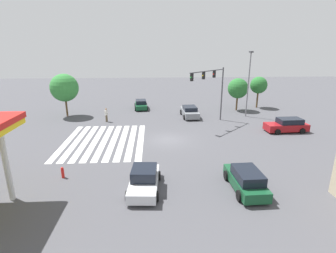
{
  "coord_description": "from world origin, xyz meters",
  "views": [
    {
      "loc": [
        26.12,
        -1.55,
        9.49
      ],
      "look_at": [
        0.0,
        0.0,
        1.48
      ],
      "focal_mm": 28.0,
      "sensor_mm": 36.0,
      "label": 1
    }
  ],
  "objects": [
    {
      "name": "tree_corner_a",
      "position": [
        -10.69,
        -13.69,
        4.05
      ],
      "size": [
        3.81,
        3.81,
        5.96
      ],
      "color": "brown",
      "rests_on": "ground_plane"
    },
    {
      "name": "fire_hydrant",
      "position": [
        7.88,
        -8.41,
        0.43
      ],
      "size": [
        0.22,
        0.22,
        0.86
      ],
      "color": "red",
      "rests_on": "ground_plane"
    },
    {
      "name": "car_0",
      "position": [
        -2.04,
        13.95,
        0.75
      ],
      "size": [
        2.26,
        4.86,
        1.58
      ],
      "rotation": [
        0.0,
        0.0,
        -1.52
      ],
      "color": "maroon",
      "rests_on": "ground_plane"
    },
    {
      "name": "car_3",
      "position": [
        10.4,
        4.74,
        0.74
      ],
      "size": [
        4.53,
        2.13,
        1.55
      ],
      "rotation": [
        0.0,
        0.0,
        3.17
      ],
      "color": "#144728",
      "rests_on": "ground_plane"
    },
    {
      "name": "street_light_pole_a",
      "position": [
        -9.06,
        11.55,
        5.27
      ],
      "size": [
        0.8,
        0.36,
        8.91
      ],
      "color": "slate",
      "rests_on": "ground_plane"
    },
    {
      "name": "crosswalk_markings",
      "position": [
        0.0,
        -6.7,
        0.0
      ],
      "size": [
        10.77,
        8.2,
        0.01
      ],
      "rotation": [
        0.0,
        0.0,
        1.57
      ],
      "color": "silver",
      "rests_on": "ground_plane"
    },
    {
      "name": "car_4",
      "position": [
        9.93,
        -2.23,
        0.7
      ],
      "size": [
        4.59,
        2.36,
        1.56
      ],
      "rotation": [
        0.0,
        0.0,
        -0.07
      ],
      "color": "silver",
      "rests_on": "ground_plane"
    },
    {
      "name": "pedestrian",
      "position": [
        -7.47,
        -7.65,
        1.04
      ],
      "size": [
        0.41,
        0.41,
        1.83
      ],
      "rotation": [
        0.0,
        0.0,
        0.8
      ],
      "color": "brown",
      "rests_on": "ground_plane"
    },
    {
      "name": "tree_corner_c",
      "position": [
        -14.58,
        15.29,
        3.61
      ],
      "size": [
        2.66,
        2.66,
        4.96
      ],
      "color": "brown",
      "rests_on": "ground_plane"
    },
    {
      "name": "traffic_signal_mast",
      "position": [
        -5.84,
        5.84,
        5.17
      ],
      "size": [
        5.13,
        5.13,
        6.97
      ],
      "rotation": [
        0.0,
        0.0,
        -0.79
      ],
      "color": "#47474C",
      "rests_on": "ground_plane"
    },
    {
      "name": "car_2",
      "position": [
        -14.76,
        -3.42,
        0.67
      ],
      "size": [
        4.25,
        2.24,
        1.4
      ],
      "rotation": [
        0.0,
        0.0,
        0.07
      ],
      "color": "#144728",
      "rests_on": "ground_plane"
    },
    {
      "name": "tree_corner_b",
      "position": [
        -12.84,
        11.4,
        3.4
      ],
      "size": [
        3.04,
        3.04,
        4.94
      ],
      "color": "brown",
      "rests_on": "ground_plane"
    },
    {
      "name": "ground_plane",
      "position": [
        0.0,
        0.0,
        0.0
      ],
      "size": [
        116.42,
        116.42,
        0.0
      ],
      "primitive_type": "plane",
      "color": "#47474C"
    },
    {
      "name": "car_1",
      "position": [
        -9.37,
        3.61,
        0.72
      ],
      "size": [
        4.81,
        2.36,
        1.51
      ],
      "rotation": [
        0.0,
        0.0,
        3.19
      ],
      "color": "gray",
      "rests_on": "ground_plane"
    }
  ]
}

